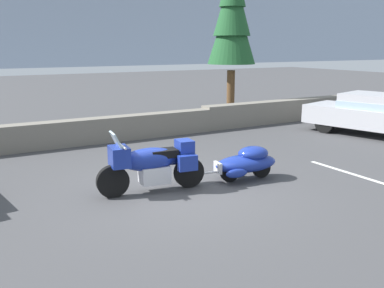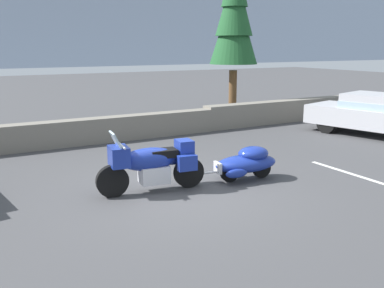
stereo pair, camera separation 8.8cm
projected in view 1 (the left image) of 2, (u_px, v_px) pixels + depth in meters
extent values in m
plane|color=#424244|center=(178.00, 191.00, 9.08)|extent=(80.00, 80.00, 0.00)
cube|color=slate|center=(98.00, 130.00, 13.52)|extent=(8.00, 0.54, 0.78)
cube|color=slate|center=(289.00, 110.00, 17.45)|extent=(8.00, 0.57, 0.86)
cylinder|color=black|center=(113.00, 181.00, 8.62)|extent=(0.67, 0.22, 0.66)
cylinder|color=black|center=(189.00, 172.00, 9.24)|extent=(0.67, 0.22, 0.66)
cube|color=silver|center=(154.00, 174.00, 8.94)|extent=(0.65, 0.51, 0.36)
ellipsoid|color=navy|center=(149.00, 159.00, 8.83)|extent=(1.25, 0.59, 0.48)
cube|color=navy|center=(119.00, 157.00, 8.57)|extent=(0.42, 0.56, 0.40)
cube|color=#9EB7C6|center=(116.00, 141.00, 8.48)|extent=(0.24, 0.46, 0.34)
cube|color=black|center=(163.00, 153.00, 8.92)|extent=(0.60, 0.43, 0.16)
cube|color=navy|center=(184.00, 146.00, 9.08)|extent=(0.37, 0.44, 0.28)
cube|color=navy|center=(188.00, 163.00, 8.85)|extent=(0.42, 0.21, 0.32)
cube|color=navy|center=(177.00, 156.00, 9.39)|extent=(0.42, 0.21, 0.32)
cylinder|color=silver|center=(121.00, 145.00, 8.54)|extent=(0.13, 0.70, 0.04)
cylinder|color=silver|center=(115.00, 169.00, 8.59)|extent=(0.26, 0.10, 0.54)
cylinder|color=black|center=(230.00, 172.00, 9.64)|extent=(0.45, 0.15, 0.44)
cylinder|color=black|center=(261.00, 168.00, 9.95)|extent=(0.45, 0.15, 0.44)
ellipsoid|color=navy|center=(246.00, 163.00, 9.76)|extent=(1.57, 0.86, 0.40)
ellipsoid|color=navy|center=(253.00, 153.00, 9.78)|extent=(0.78, 0.65, 0.32)
cube|color=silver|center=(218.00, 168.00, 9.50)|extent=(0.10, 0.32, 0.24)
ellipsoid|color=navy|center=(237.00, 173.00, 9.34)|extent=(0.53, 0.20, 0.20)
ellipsoid|color=navy|center=(223.00, 166.00, 9.92)|extent=(0.53, 0.20, 0.20)
cylinder|color=silver|center=(202.00, 173.00, 9.37)|extent=(0.70, 0.14, 0.05)
cylinder|color=black|center=(325.00, 123.00, 15.07)|extent=(0.39, 0.71, 0.68)
cylinder|color=black|center=(345.00, 118.00, 16.13)|extent=(0.39, 0.71, 0.68)
cube|color=#B7B7BC|center=(375.00, 118.00, 14.58)|extent=(2.93, 4.82, 0.64)
cube|color=#B7B7BC|center=(383.00, 102.00, 14.30)|extent=(2.19, 2.81, 0.48)
cube|color=#9EB7C6|center=(383.00, 105.00, 14.33)|extent=(2.24, 2.86, 0.24)
cylinder|color=brown|center=(231.00, 94.00, 18.23)|extent=(0.33, 0.33, 1.98)
cone|color=#1E5128|center=(232.00, 25.00, 17.60)|extent=(1.98, 1.98, 3.13)
cone|color=#1E5128|center=(232.00, 1.00, 17.39)|extent=(1.53, 1.53, 2.74)
cube|color=silver|center=(370.00, 179.00, 9.84)|extent=(0.12, 3.60, 0.01)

